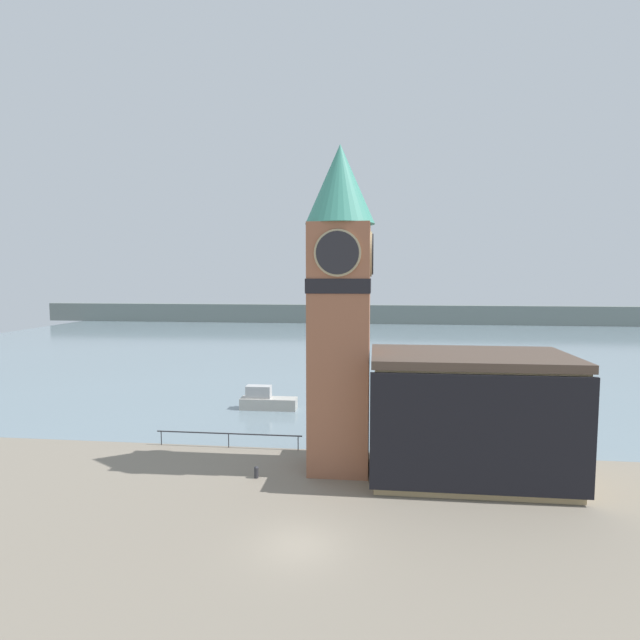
{
  "coord_description": "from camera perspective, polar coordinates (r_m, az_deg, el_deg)",
  "views": [
    {
      "loc": [
        3.49,
        -22.2,
        12.6
      ],
      "look_at": [
        0.19,
        7.28,
        10.02
      ],
      "focal_mm": 28.0,
      "sensor_mm": 36.0,
      "label": 1
    }
  ],
  "objects": [
    {
      "name": "ground_plane",
      "position": [
        25.76,
        -2.44,
        -24.32
      ],
      "size": [
        160.0,
        160.0,
        0.0
      ],
      "primitive_type": "plane",
      "color": "gray"
    },
    {
      "name": "water",
      "position": [
        96.1,
        4.26,
        -2.58
      ],
      "size": [
        160.0,
        120.0,
        0.0
      ],
      "color": "gray",
      "rests_on": "ground_plane"
    },
    {
      "name": "far_shoreline",
      "position": [
        135.63,
        4.9,
        0.68
      ],
      "size": [
        180.0,
        3.0,
        5.0
      ],
      "color": "slate",
      "rests_on": "water"
    },
    {
      "name": "pier_railing",
      "position": [
        38.37,
        -10.41,
        -12.78
      ],
      "size": [
        11.0,
        0.08,
        1.09
      ],
      "color": "#333338",
      "rests_on": "ground_plane"
    },
    {
      "name": "clock_tower",
      "position": [
        32.01,
        2.28,
        2.24
      ],
      "size": [
        4.42,
        4.42,
        20.88
      ],
      "color": "#935B42",
      "rests_on": "ground_plane"
    },
    {
      "name": "pier_building",
      "position": [
        33.03,
        16.64,
        -10.43
      ],
      "size": [
        12.24,
        7.37,
        7.86
      ],
      "color": "tan",
      "rests_on": "ground_plane"
    },
    {
      "name": "boat_near",
      "position": [
        48.43,
        -6.16,
        -9.14
      ],
      "size": [
        5.37,
        1.67,
        2.24
      ],
      "rotation": [
        0.0,
        0.0,
        0.01
      ],
      "color": "#B7B2A8",
      "rests_on": "water"
    },
    {
      "name": "mooring_bollard_near",
      "position": [
        32.93,
        -7.29,
        -16.8
      ],
      "size": [
        0.29,
        0.29,
        0.76
      ],
      "color": "#2D2D33",
      "rests_on": "ground_plane"
    }
  ]
}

